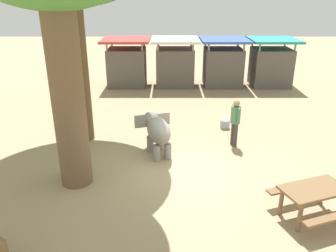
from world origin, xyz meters
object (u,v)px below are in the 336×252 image
Objects in this scene: market_stall_white at (176,65)px; picnic_table_near at (314,196)px; elephant at (158,130)px; person_handler at (236,119)px; feed_bucket at (226,124)px; market_stall_red at (128,65)px; market_stall_blue at (224,65)px; market_stall_teal at (271,65)px.

picnic_table_near is at bearing -75.89° from market_stall_white.
elephant is 1.10× the size of person_handler.
feed_bucket is (2.53, 2.09, -0.62)m from elephant.
feed_bucket is (4.40, -6.24, -0.98)m from market_stall_red.
market_stall_red is (-4.46, 7.78, 0.19)m from person_handler.
market_stall_blue is at bearing -40.20° from elephant.
elephant is 0.71× the size of market_stall_red.
picnic_table_near is 0.76× the size of market_stall_red.
picnic_table_near is 11.92m from market_stall_teal.
market_stall_teal reaches higher than picnic_table_near.
elephant is 4.98m from picnic_table_near.
elephant is at bearing -77.33° from market_stall_red.
market_stall_white and market_stall_teal have the same top height.
market_stall_red is at bearing 95.77° from picnic_table_near.
market_stall_red is 1.00× the size of market_stall_white.
market_stall_white is (0.73, 8.33, 0.35)m from elephant.
person_handler is 8.47m from market_stall_teal.
market_stall_blue is (3.33, 8.33, 0.35)m from elephant.
market_stall_teal is 7.17m from feed_bucket.
market_stall_teal is (5.93, 8.33, 0.35)m from elephant.
market_stall_teal reaches higher than person_handler.
picnic_table_near is at bearing -64.65° from market_stall_red.
market_stall_teal is (5.20, 0.00, 0.00)m from market_stall_white.
market_stall_red reaches higher than person_handler.
person_handler reaches higher than picnic_table_near.
feed_bucket is at bearing -73.88° from market_stall_white.
market_stall_teal is at bearing 59.47° from picnic_table_near.
market_stall_white is at bearing 84.53° from picnic_table_near.
market_stall_red is (-1.87, 8.33, 0.35)m from elephant.
market_stall_white reaches higher than picnic_table_near.
elephant is 8.37m from market_stall_white.
elephant is at bearing -125.44° from market_stall_teal.
person_handler is 1.73m from feed_bucket.
picnic_table_near is 5.59m from feed_bucket.
elephant is 0.71× the size of market_stall_white.
elephant is 2.65m from person_handler.
person_handler reaches higher than feed_bucket.
market_stall_teal is at bearing 0.00° from market_stall_blue.
market_stall_red is (-5.54, 11.69, 0.55)m from picnic_table_near.
feed_bucket is at bearing -97.29° from market_stall_blue.
market_stall_teal is at bearing -53.86° from elephant.
market_stall_white is (-1.86, 7.78, 0.19)m from person_handler.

